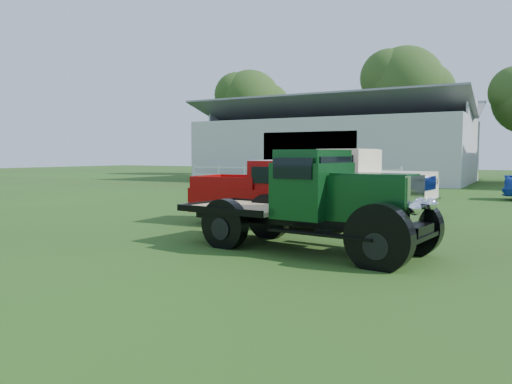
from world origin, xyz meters
The scene contains 8 objects.
ground centered at (0.00, 0.00, 0.00)m, with size 120.00×120.00×0.00m, color #283816.
shed_left centered at (-7.00, 26.00, 2.80)m, with size 18.80×10.20×5.60m, color #BEBEBE, non-canonical shape.
fence_rail centered at (-8.00, 20.00, 0.60)m, with size 14.20×0.16×1.20m, color white, non-canonical shape.
tree_a centered at (-18.00, 33.00, 5.25)m, with size 6.30×6.30×10.50m, color #2B5416, non-canonical shape.
tree_b centered at (-4.00, 34.00, 5.75)m, with size 6.90×6.90×11.50m, color #2B5416, non-canonical shape.
vintage_flatbed centered at (1.58, 0.78, 0.97)m, with size 4.88×1.93×1.93m, color #0C3816, non-canonical shape.
red_pickup centered at (-0.44, 3.61, 0.86)m, with size 4.72×1.81×1.72m, color #930809, non-canonical shape.
white_pickup centered at (0.23, 6.88, 0.99)m, with size 5.38×2.08×1.97m, color beige, non-canonical shape.
Camera 1 is at (5.30, -8.04, 1.83)m, focal length 35.00 mm.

